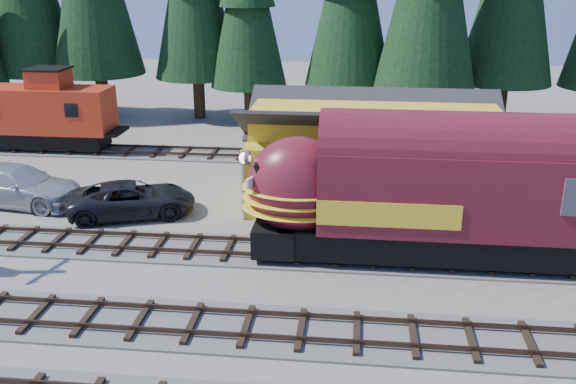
# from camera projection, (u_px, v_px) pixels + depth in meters

# --- Properties ---
(ground) EXTENTS (120.00, 120.00, 0.00)m
(ground) POSITION_uv_depth(u_px,v_px,m) (374.00, 307.00, 22.45)
(ground) COLOR #6B665B
(ground) RESTS_ON ground
(track_spur) EXTENTS (32.00, 3.20, 0.33)m
(track_spur) POSITION_uv_depth(u_px,v_px,m) (210.00, 154.00, 40.35)
(track_spur) COLOR #4C4947
(track_spur) RESTS_ON ground
(depot) EXTENTS (12.80, 7.00, 5.30)m
(depot) POSITION_uv_depth(u_px,v_px,m) (374.00, 146.00, 31.30)
(depot) COLOR yellow
(depot) RESTS_ON ground
(locomotive) EXTENTS (17.16, 3.41, 4.66)m
(locomotive) POSITION_uv_depth(u_px,v_px,m) (452.00, 198.00, 24.99)
(locomotive) COLOR black
(locomotive) RESTS_ON ground
(caboose) EXTENTS (9.38, 2.72, 4.88)m
(caboose) POSITION_uv_depth(u_px,v_px,m) (40.00, 113.00, 40.70)
(caboose) COLOR black
(caboose) RESTS_ON ground
(pickup_truck_a) EXTENTS (6.55, 4.63, 1.66)m
(pickup_truck_a) POSITION_uv_depth(u_px,v_px,m) (131.00, 199.00, 30.36)
(pickup_truck_a) COLOR black
(pickup_truck_a) RESTS_ON ground
(pickup_truck_b) EXTENTS (7.01, 3.55, 1.95)m
(pickup_truck_b) POSITION_uv_depth(u_px,v_px,m) (17.00, 186.00, 31.78)
(pickup_truck_b) COLOR #ACAFB4
(pickup_truck_b) RESTS_ON ground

